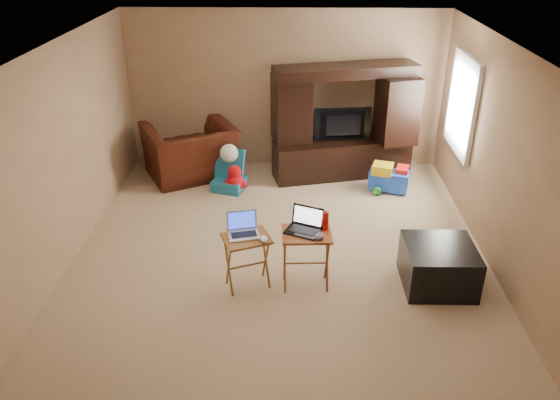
{
  "coord_description": "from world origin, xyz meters",
  "views": [
    {
      "loc": [
        0.15,
        -5.77,
        3.68
      ],
      "look_at": [
        0.0,
        -0.2,
        0.8
      ],
      "focal_mm": 35.0,
      "sensor_mm": 36.0,
      "label": 1
    }
  ],
  "objects_px": {
    "recliner": "(190,151)",
    "laptop_right": "(303,222)",
    "television": "(344,126)",
    "water_bottle": "(325,221)",
    "tray_table_right": "(306,260)",
    "tray_table_left": "(247,262)",
    "mouse_right": "(319,237)",
    "child_rocker": "(229,171)",
    "push_toy": "(389,177)",
    "mouse_left": "(264,239)",
    "ottoman": "(438,266)",
    "plush_toy": "(235,178)",
    "laptop_left": "(244,226)",
    "entertainment_center": "(343,123)"
  },
  "relations": [
    {
      "from": "push_toy",
      "to": "entertainment_center",
      "type": "bearing_deg",
      "value": 157.08
    },
    {
      "from": "plush_toy",
      "to": "laptop_left",
      "type": "height_order",
      "value": "laptop_left"
    },
    {
      "from": "laptop_right",
      "to": "television",
      "type": "bearing_deg",
      "value": 100.48
    },
    {
      "from": "mouse_left",
      "to": "mouse_right",
      "type": "xyz_separation_m",
      "value": [
        0.58,
        -0.02,
        0.05
      ]
    },
    {
      "from": "television",
      "to": "push_toy",
      "type": "xyz_separation_m",
      "value": [
        0.68,
        -0.51,
        -0.63
      ]
    },
    {
      "from": "television",
      "to": "mouse_right",
      "type": "bearing_deg",
      "value": 73.89
    },
    {
      "from": "tray_table_left",
      "to": "water_bottle",
      "type": "relative_size",
      "value": 3.01
    },
    {
      "from": "plush_toy",
      "to": "tray_table_right",
      "type": "bearing_deg",
      "value": -66.45
    },
    {
      "from": "tray_table_left",
      "to": "child_rocker",
      "type": "bearing_deg",
      "value": 78.94
    },
    {
      "from": "television",
      "to": "laptop_left",
      "type": "relative_size",
      "value": 2.69
    },
    {
      "from": "tray_table_left",
      "to": "mouse_right",
      "type": "relative_size",
      "value": 4.56
    },
    {
      "from": "laptop_left",
      "to": "laptop_right",
      "type": "relative_size",
      "value": 0.93
    },
    {
      "from": "recliner",
      "to": "laptop_right",
      "type": "xyz_separation_m",
      "value": [
        1.73,
        -2.87,
        0.38
      ]
    },
    {
      "from": "water_bottle",
      "to": "push_toy",
      "type": "bearing_deg",
      "value": 65.32
    },
    {
      "from": "recliner",
      "to": "laptop_right",
      "type": "height_order",
      "value": "laptop_right"
    },
    {
      "from": "child_rocker",
      "to": "plush_toy",
      "type": "bearing_deg",
      "value": -23.18
    },
    {
      "from": "recliner",
      "to": "tray_table_left",
      "type": "xyz_separation_m",
      "value": [
        1.13,
        -2.92,
        -0.11
      ]
    },
    {
      "from": "mouse_left",
      "to": "entertainment_center",
      "type": "bearing_deg",
      "value": 71.02
    },
    {
      "from": "push_toy",
      "to": "mouse_left",
      "type": "height_order",
      "value": "mouse_left"
    },
    {
      "from": "child_rocker",
      "to": "water_bottle",
      "type": "bearing_deg",
      "value": -44.84
    },
    {
      "from": "recliner",
      "to": "tray_table_right",
      "type": "bearing_deg",
      "value": 93.41
    },
    {
      "from": "push_toy",
      "to": "tray_table_right",
      "type": "relative_size",
      "value": 0.86
    },
    {
      "from": "child_rocker",
      "to": "plush_toy",
      "type": "distance_m",
      "value": 0.15
    },
    {
      "from": "child_rocker",
      "to": "recliner",
      "type": "bearing_deg",
      "value": 160.76
    },
    {
      "from": "ottoman",
      "to": "water_bottle",
      "type": "relative_size",
      "value": 3.6
    },
    {
      "from": "recliner",
      "to": "mouse_right",
      "type": "height_order",
      "value": "recliner"
    },
    {
      "from": "ottoman",
      "to": "mouse_left",
      "type": "height_order",
      "value": "mouse_left"
    },
    {
      "from": "child_rocker",
      "to": "mouse_right",
      "type": "bearing_deg",
      "value": -48.04
    },
    {
      "from": "recliner",
      "to": "ottoman",
      "type": "bearing_deg",
      "value": 110.89
    },
    {
      "from": "plush_toy",
      "to": "ottoman",
      "type": "bearing_deg",
      "value": -42.44
    },
    {
      "from": "tray_table_left",
      "to": "tray_table_right",
      "type": "distance_m",
      "value": 0.65
    },
    {
      "from": "child_rocker",
      "to": "mouse_left",
      "type": "relative_size",
      "value": 4.64
    },
    {
      "from": "plush_toy",
      "to": "tray_table_left",
      "type": "bearing_deg",
      "value": -80.88
    },
    {
      "from": "child_rocker",
      "to": "tray_table_left",
      "type": "distance_m",
      "value": 2.51
    },
    {
      "from": "television",
      "to": "water_bottle",
      "type": "bearing_deg",
      "value": 74.65
    },
    {
      "from": "television",
      "to": "mouse_right",
      "type": "xyz_separation_m",
      "value": [
        -0.48,
        -3.08,
        -0.13
      ]
    },
    {
      "from": "push_toy",
      "to": "tray_table_right",
      "type": "bearing_deg",
      "value": -101.18
    },
    {
      "from": "ottoman",
      "to": "laptop_left",
      "type": "relative_size",
      "value": 2.29
    },
    {
      "from": "ottoman",
      "to": "mouse_right",
      "type": "distance_m",
      "value": 1.44
    },
    {
      "from": "plush_toy",
      "to": "laptop_left",
      "type": "distance_m",
      "value": 2.44
    },
    {
      "from": "ottoman",
      "to": "tray_table_left",
      "type": "distance_m",
      "value": 2.13
    },
    {
      "from": "laptop_left",
      "to": "water_bottle",
      "type": "bearing_deg",
      "value": -9.11
    },
    {
      "from": "child_rocker",
      "to": "tray_table_right",
      "type": "xyz_separation_m",
      "value": [
        1.12,
        -2.43,
        0.04
      ]
    },
    {
      "from": "mouse_right",
      "to": "water_bottle",
      "type": "distance_m",
      "value": 0.23
    },
    {
      "from": "tray_table_right",
      "to": "tray_table_left",
      "type": "bearing_deg",
      "value": 178.91
    },
    {
      "from": "water_bottle",
      "to": "ottoman",
      "type": "bearing_deg",
      "value": -0.61
    },
    {
      "from": "entertainment_center",
      "to": "mouse_right",
      "type": "bearing_deg",
      "value": -112.65
    },
    {
      "from": "entertainment_center",
      "to": "tray_table_left",
      "type": "height_order",
      "value": "entertainment_center"
    },
    {
      "from": "water_bottle",
      "to": "television",
      "type": "bearing_deg",
      "value": 81.84
    },
    {
      "from": "recliner",
      "to": "plush_toy",
      "type": "xyz_separation_m",
      "value": [
        0.75,
        -0.53,
        -0.21
      ]
    }
  ]
}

